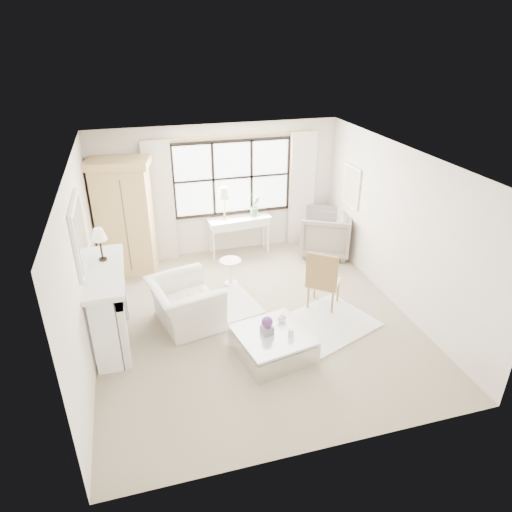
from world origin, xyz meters
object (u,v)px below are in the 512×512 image
(armoire, at_px, (125,217))
(console_table, at_px, (239,235))
(coffee_table, at_px, (273,344))
(club_armchair, at_px, (185,304))

(armoire, distance_m, console_table, 2.40)
(coffee_table, bearing_deg, console_table, 73.16)
(console_table, height_order, club_armchair, console_table)
(console_table, distance_m, coffee_table, 3.52)
(club_armchair, distance_m, coffee_table, 1.62)
(armoire, bearing_deg, console_table, 16.55)
(console_table, xyz_separation_m, club_armchair, (-1.48, -2.34, -0.03))
(console_table, bearing_deg, club_armchair, -128.20)
(console_table, relative_size, club_armchair, 1.17)
(console_table, relative_size, coffee_table, 1.14)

